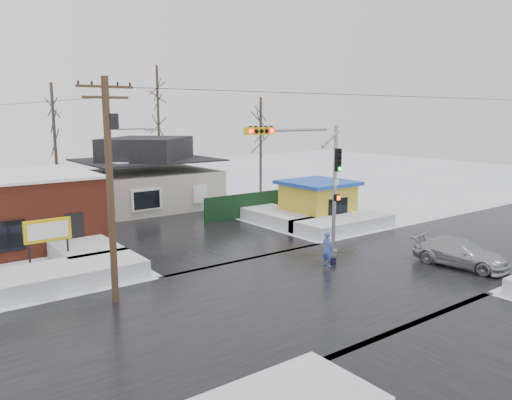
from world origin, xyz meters
TOP-DOWN VIEW (x-y plane):
  - ground at (0.00, 0.00)m, footprint 120.00×120.00m
  - road_ns at (0.00, 0.00)m, footprint 10.00×120.00m
  - road_ew at (0.00, 0.00)m, footprint 120.00×10.00m
  - snowbank_nw at (-9.00, 7.00)m, footprint 7.00×3.00m
  - snowbank_ne at (9.00, 7.00)m, footprint 7.00×3.00m
  - snowbank_nside_w at (-7.00, 12.00)m, footprint 3.00×8.00m
  - snowbank_nside_e at (7.00, 12.00)m, footprint 3.00×8.00m
  - traffic_signal at (2.43, 2.97)m, footprint 6.05×0.68m
  - utility_pole at (-7.93, 3.50)m, footprint 3.15×0.44m
  - marquee_sign at (-9.00, 9.49)m, footprint 2.20×0.21m
  - house at (2.00, 22.00)m, footprint 10.40×8.40m
  - kiosk at (9.50, 9.99)m, footprint 4.60×4.60m
  - fence at (6.50, 14.00)m, footprint 8.00×0.12m
  - tree_far_left at (-4.00, 26.00)m, footprint 3.00×3.00m
  - tree_far_mid at (6.00, 28.00)m, footprint 3.00×3.00m
  - tree_far_right at (12.00, 20.00)m, footprint 3.00×3.00m
  - pedestrian at (2.34, 1.77)m, footprint 0.44×0.66m
  - car at (7.68, -2.24)m, footprint 2.53×4.90m
  - shopping_bag at (2.76, 1.76)m, footprint 0.29×0.16m

SIDE VIEW (x-z plane):
  - ground at x=0.00m, z-range 0.00..0.00m
  - road_ns at x=0.00m, z-range 0.00..0.02m
  - road_ew at x=0.00m, z-range 0.00..0.02m
  - shopping_bag at x=2.76m, z-range 0.00..0.35m
  - snowbank_nw at x=-9.00m, z-range 0.00..0.80m
  - snowbank_ne at x=9.00m, z-range 0.00..0.80m
  - snowbank_nside_w at x=-7.00m, z-range 0.00..0.80m
  - snowbank_nside_e at x=7.00m, z-range 0.00..0.80m
  - car at x=7.68m, z-range 0.00..1.36m
  - pedestrian at x=2.34m, z-range 0.00..1.78m
  - fence at x=6.50m, z-range 0.00..1.80m
  - kiosk at x=9.50m, z-range 0.03..2.90m
  - marquee_sign at x=-9.00m, z-range 0.65..3.20m
  - house at x=2.00m, z-range -0.26..5.50m
  - traffic_signal at x=2.43m, z-range 1.04..8.04m
  - utility_pole at x=-7.93m, z-range 0.61..9.61m
  - tree_far_right at x=12.00m, z-range 2.66..11.66m
  - tree_far_left at x=-4.00m, z-range 2.95..12.95m
  - tree_far_mid at x=6.00m, z-range 3.54..15.54m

